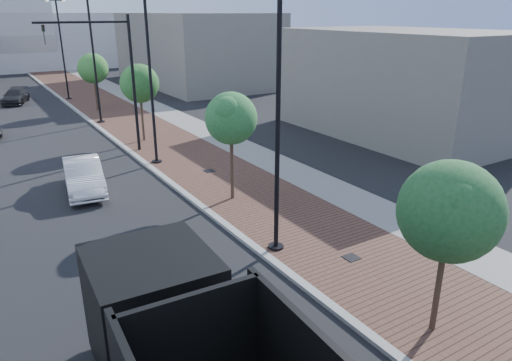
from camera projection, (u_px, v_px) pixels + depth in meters
sidewalk at (116, 106)px, 42.26m from camera, size 7.00×140.00×0.12m
concrete_strip at (145, 103)px, 43.60m from camera, size 2.40×140.00×0.13m
curb at (76, 110)px, 40.52m from camera, size 0.30×140.00×0.14m
white_sedan at (84, 176)px, 22.23m from camera, size 2.25×4.88×1.55m
dark_car_far at (15, 96)px, 43.79m from camera, size 3.16×4.86×1.31m
pedestrian at (234, 130)px, 30.81m from camera, size 0.66×0.54×1.55m
streetlight_1 at (275, 134)px, 15.35m from camera, size 1.44×0.56×9.21m
streetlight_2 at (150, 78)px, 24.83m from camera, size 1.72×0.56×9.28m
streetlight_3 at (93, 66)px, 34.52m from camera, size 1.44×0.56×9.21m
streetlight_4 at (62, 49)px, 44.00m from camera, size 1.72×0.56×9.28m
traffic_mast at (117, 70)px, 26.72m from camera, size 5.09×0.20×8.00m
tree_0 at (450, 211)px, 11.43m from camera, size 2.57×2.55×4.82m
tree_1 at (232, 118)px, 20.13m from camera, size 2.33×2.27×4.95m
tree_2 at (140, 84)px, 29.70m from camera, size 2.49×2.46×5.07m
tree_3 at (93, 68)px, 39.35m from camera, size 2.54×2.52×4.90m
commercial_block_ne at (194, 49)px, 55.11m from camera, size 12.00×22.00×8.00m
commercial_block_e at (403, 83)px, 32.32m from camera, size 10.00×16.00×7.00m
utility_cover_1 at (351, 257)px, 16.14m from camera, size 0.50×0.50×0.02m
utility_cover_2 at (209, 171)px, 24.92m from camera, size 0.50×0.50×0.02m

